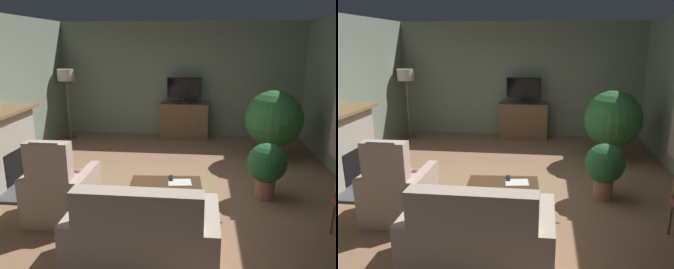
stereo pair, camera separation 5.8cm
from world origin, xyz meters
The scene contains 15 objects.
ground_plane centered at (0.00, 0.00, -0.02)m, with size 6.43×7.50×0.04m, color #936B4C.
wall_back centered at (0.00, 3.50, 1.37)m, with size 6.43×0.10×2.74m, color gray.
rug_central centered at (-0.25, 0.09, 0.01)m, with size 2.21×1.86×0.01m, color #8E704C.
fireplace centered at (-2.64, 0.12, 0.58)m, with size 0.96×1.50×1.22m.
tv_cabinet centered at (0.12, 3.15, 0.41)m, with size 1.15×0.45×0.86m.
television centered at (0.12, 3.10, 1.18)m, with size 0.80×0.20×0.61m.
coffee_table centered at (0.11, -0.70, 0.41)m, with size 0.96×0.54×0.47m.
tv_remote centered at (0.17, -0.58, 0.48)m, with size 0.17×0.05×0.02m, color black.
folded_newspaper centered at (0.29, -0.69, 0.48)m, with size 0.30×0.22×0.01m, color silver.
sofa_floral centered at (0.02, -1.84, 0.33)m, with size 1.49×0.89×0.99m.
armchair_angled_to_table centered at (-1.24, -0.92, 0.36)m, with size 0.80×0.81×1.14m.
potted_plant_small_fern_corner centered at (1.93, 1.71, 0.82)m, with size 1.09×1.09×1.38m.
potted_plant_on_hearth_side centered at (1.52, -0.03, 0.51)m, with size 0.57×0.57×0.84m.
cat centered at (-1.47, 0.32, 0.11)m, with size 0.69×0.28×0.23m.
floor_lamp centered at (-2.63, 2.86, 1.41)m, with size 0.39×0.39×1.66m.
Camera 2 is at (0.63, -4.77, 2.25)m, focal length 36.03 mm.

